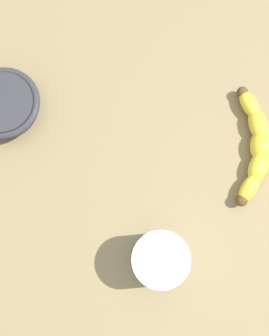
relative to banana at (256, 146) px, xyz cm
name	(u,v)px	position (x,y,z in cm)	size (l,w,h in cm)	color
wooden_tabletop	(147,151)	(-12.58, -12.61, -3.28)	(120.00, 120.00, 3.00)	olive
banana	(256,146)	(0.00, 0.00, 0.00)	(14.45, 16.03, 3.57)	yellow
smoothie_glass	(159,259)	(1.29, -24.41, 2.41)	(8.42, 8.42, 9.09)	silver
ceramic_bowl	(4,105)	(-34.52, -24.35, 0.60)	(12.41, 12.41, 3.94)	#2D2D33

